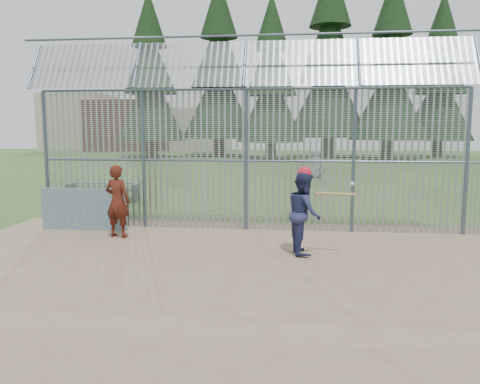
# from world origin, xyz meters

# --- Properties ---
(ground) EXTENTS (120.00, 120.00, 0.00)m
(ground) POSITION_xyz_m (0.00, 0.00, 0.00)
(ground) COLOR #2D511E
(ground) RESTS_ON ground
(dirt_infield) EXTENTS (14.00, 10.00, 0.02)m
(dirt_infield) POSITION_xyz_m (0.00, -0.50, 0.01)
(dirt_infield) COLOR #756047
(dirt_infield) RESTS_ON ground
(dugout_wall) EXTENTS (2.50, 0.12, 1.20)m
(dugout_wall) POSITION_xyz_m (-4.60, 2.90, 0.62)
(dugout_wall) COLOR #38566B
(dugout_wall) RESTS_ON dirt_infield
(batter) EXTENTS (0.85, 1.02, 1.90)m
(batter) POSITION_xyz_m (1.60, 0.99, 0.97)
(batter) COLOR navy
(batter) RESTS_ON dirt_infield
(onlooker) EXTENTS (0.79, 0.61, 1.94)m
(onlooker) POSITION_xyz_m (-3.30, 2.13, 0.99)
(onlooker) COLOR maroon
(onlooker) RESTS_ON dirt_infield
(bg_kid_standing) EXTENTS (1.00, 0.86, 1.72)m
(bg_kid_standing) POSITION_xyz_m (2.70, 18.85, 0.86)
(bg_kid_standing) COLOR gray
(bg_kid_standing) RESTS_ON ground
(bg_kid_seated) EXTENTS (0.64, 0.45, 1.00)m
(bg_kid_seated) POSITION_xyz_m (2.91, 16.50, 0.50)
(bg_kid_seated) COLOR slate
(bg_kid_seated) RESTS_ON ground
(batting_gear) EXTENTS (1.28, 0.40, 0.65)m
(batting_gear) POSITION_xyz_m (1.71, 0.97, 1.83)
(batting_gear) COLOR red
(batting_gear) RESTS_ON ground
(trash_can) EXTENTS (0.56, 0.56, 0.82)m
(trash_can) POSITION_xyz_m (1.49, 5.57, 0.38)
(trash_can) COLOR gray
(trash_can) RESTS_ON ground
(bleacher) EXTENTS (3.00, 0.95, 0.72)m
(bleacher) POSITION_xyz_m (-6.38, 8.48, 0.41)
(bleacher) COLOR slate
(bleacher) RESTS_ON ground
(backstop_fence) EXTENTS (20.09, 0.81, 5.30)m
(backstop_fence) POSITION_xyz_m (1.81, 3.43, 2.36)
(backstop_fence) COLOR #47566B
(backstop_fence) RESTS_ON ground
(conifer_row) EXTENTS (38.48, 12.26, 20.20)m
(conifer_row) POSITION_xyz_m (1.93, 41.51, 10.83)
(conifer_row) COLOR #332319
(conifer_row) RESTS_ON ground
(distant_buildings) EXTENTS (26.50, 10.50, 8.00)m
(distant_buildings) POSITION_xyz_m (-23.18, 56.49, 3.60)
(distant_buildings) COLOR brown
(distant_buildings) RESTS_ON ground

